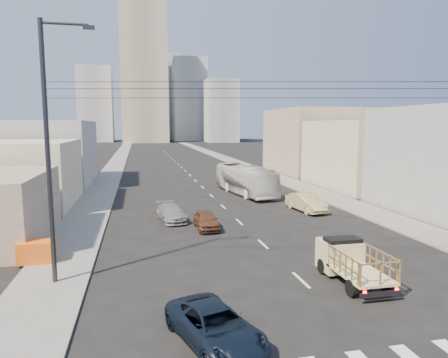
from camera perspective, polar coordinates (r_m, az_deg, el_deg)
name	(u,v)px	position (r m, az deg, el deg)	size (l,w,h in m)	color
ground	(319,297)	(18.50, 13.48, -16.12)	(420.00, 420.00, 0.00)	black
sidewalk_left	(118,161)	(85.63, -14.97, 2.44)	(3.50, 180.00, 0.12)	slate
sidewalk_right	(228,159)	(87.67, 0.58, 2.81)	(3.50, 180.00, 0.12)	slate
lane_dashes	(183,169)	(69.02, -5.84, 1.43)	(0.15, 104.00, 0.01)	silver
flatbed_pickup	(351,259)	(20.24, 17.70, -10.85)	(1.95, 4.41, 1.90)	#C8BD86
navy_pickup	(215,326)	(14.43, -1.29, -20.27)	(2.10, 4.56, 1.27)	black
city_bus	(245,180)	(43.36, 3.03, -0.11)	(2.64, 11.27, 3.14)	silver
sedan_brown	(206,220)	(28.93, -2.56, -5.86)	(1.53, 3.80, 1.30)	#572F1E
sedan_tan	(306,203)	(35.40, 11.65, -3.32)	(1.63, 4.68, 1.54)	tan
sedan_grey	(171,213)	(31.58, -7.54, -4.79)	(1.80, 4.42, 1.28)	gray
streetlamp_left	(50,147)	(19.62, -23.62, 4.22)	(2.36, 0.25, 12.00)	#2D2D33
overhead_wires	(311,89)	(18.39, 12.30, 12.39)	(23.01, 5.02, 0.72)	black
crate_stack	(37,251)	(23.98, -25.19, -9.33)	(1.80, 1.20, 1.14)	orange
bldg_right_mid	(368,154)	(51.07, 19.84, 3.36)	(11.00, 14.00, 8.00)	#BBAD97
bldg_right_far	(315,141)	(65.34, 12.81, 5.33)	(12.00, 16.00, 10.00)	gray
bldg_left_mid	(9,174)	(41.09, -28.31, 0.57)	(11.00, 12.00, 6.00)	#BBAD97
bldg_left_far	(41,153)	(55.62, -24.63, 3.43)	(12.00, 16.00, 8.00)	gray
high_rise_tower	(144,75)	(186.62, -11.36, 14.42)	(20.00, 20.00, 60.00)	gray
midrise_ne	(189,100)	(202.22, -4.99, 11.15)	(16.00, 16.00, 40.00)	#999CA1
midrise_nw	(96,105)	(196.32, -17.83, 10.05)	(15.00, 15.00, 34.00)	#999CA1
midrise_back	(163,98)	(216.13, -8.72, 11.39)	(18.00, 18.00, 44.00)	gray
midrise_east	(221,111)	(184.19, -0.41, 9.66)	(14.00, 14.00, 28.00)	#999CA1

